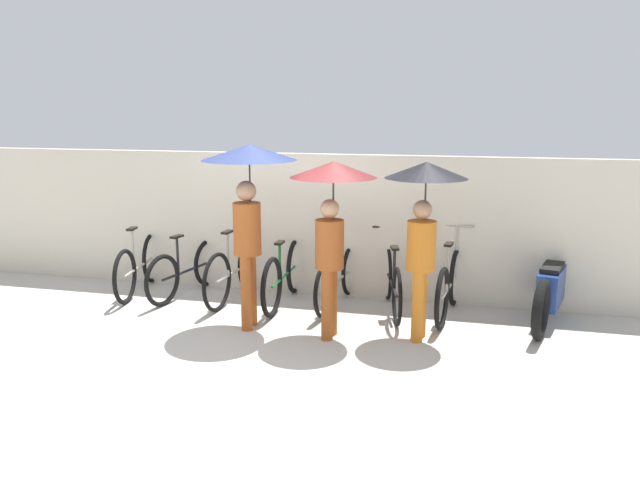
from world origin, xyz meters
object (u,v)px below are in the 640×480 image
at_px(parked_bicycle_0, 139,265).
at_px(parked_bicycle_6, 449,286).
at_px(parked_bicycle_3, 284,275).
at_px(motorcycle, 551,290).
at_px(parked_bicycle_4, 339,278).
at_px(pedestrian_trailing, 424,205).
at_px(parked_bicycle_5, 392,283).
at_px(pedestrian_leading, 249,182).
at_px(pedestrian_center, 332,201).
at_px(parked_bicycle_1, 187,270).
at_px(parked_bicycle_2, 235,271).

height_order(parked_bicycle_0, parked_bicycle_6, parked_bicycle_6).
distance_m(parked_bicycle_3, motorcycle, 3.34).
distance_m(parked_bicycle_4, pedestrian_trailing, 1.85).
relative_size(parked_bicycle_5, pedestrian_leading, 0.79).
distance_m(parked_bicycle_0, pedestrian_trailing, 4.23).
bearing_deg(pedestrian_center, pedestrian_leading, 178.93).
bearing_deg(pedestrian_trailing, parked_bicycle_3, 163.50).
bearing_deg(parked_bicycle_1, parked_bicycle_2, -80.90).
bearing_deg(parked_bicycle_4, pedestrian_center, -165.21).
bearing_deg(parked_bicycle_6, parked_bicycle_1, 96.47).
xyz_separation_m(parked_bicycle_5, pedestrian_trailing, (0.43, -0.82, 1.15)).
distance_m(parked_bicycle_1, parked_bicycle_2, 0.71).
distance_m(parked_bicycle_4, parked_bicycle_5, 0.71).
bearing_deg(parked_bicycle_5, parked_bicycle_3, 78.01).
relative_size(parked_bicycle_0, parked_bicycle_6, 1.04).
relative_size(parked_bicycle_0, pedestrian_trailing, 0.89).
bearing_deg(parked_bicycle_2, parked_bicycle_3, -88.64).
bearing_deg(motorcycle, parked_bicycle_5, 106.50).
height_order(pedestrian_leading, pedestrian_center, pedestrian_leading).
distance_m(parked_bicycle_1, parked_bicycle_5, 2.84).
xyz_separation_m(parked_bicycle_2, parked_bicycle_5, (2.13, 0.01, -0.03)).
height_order(parked_bicycle_4, parked_bicycle_6, parked_bicycle_4).
bearing_deg(parked_bicycle_4, parked_bicycle_2, 100.24).
distance_m(parked_bicycle_2, pedestrian_leading, 1.70).
distance_m(parked_bicycle_4, motorcycle, 2.63).
relative_size(parked_bicycle_4, pedestrian_leading, 0.80).
height_order(parked_bicycle_3, parked_bicycle_6, parked_bicycle_6).
xyz_separation_m(parked_bicycle_5, pedestrian_leading, (-1.57, -0.91, 1.36)).
bearing_deg(parked_bicycle_6, parked_bicycle_5, 94.97).
distance_m(parked_bicycle_6, pedestrian_center, 1.98).
bearing_deg(parked_bicycle_5, parked_bicycle_2, 76.70).
distance_m(parked_bicycle_2, parked_bicycle_6, 2.85).
xyz_separation_m(pedestrian_leading, motorcycle, (3.49, 0.98, -1.34)).
xyz_separation_m(parked_bicycle_0, motorcycle, (5.48, 0.08, 0.01)).
bearing_deg(parked_bicycle_1, parked_bicycle_3, -81.08).
bearing_deg(pedestrian_trailing, parked_bicycle_4, 148.48).
xyz_separation_m(parked_bicycle_4, motorcycle, (2.63, 0.00, 0.02)).
distance_m(parked_bicycle_1, pedestrian_center, 2.76).
relative_size(parked_bicycle_2, parked_bicycle_6, 1.05).
bearing_deg(motorcycle, pedestrian_center, 127.68).
distance_m(pedestrian_leading, pedestrian_trailing, 2.01).
relative_size(parked_bicycle_1, parked_bicycle_5, 1.01).
bearing_deg(parked_bicycle_3, parked_bicycle_4, -82.13).
bearing_deg(parked_bicycle_4, parked_bicycle_1, 98.58).
bearing_deg(parked_bicycle_2, parked_bicycle_1, 91.73).
xyz_separation_m(parked_bicycle_1, parked_bicycle_5, (2.84, -0.01, 0.01)).
xyz_separation_m(parked_bicycle_3, parked_bicycle_6, (2.14, 0.01, -0.00)).
distance_m(parked_bicycle_2, pedestrian_trailing, 2.91).
height_order(parked_bicycle_2, parked_bicycle_6, parked_bicycle_6).
bearing_deg(parked_bicycle_1, pedestrian_leading, -114.93).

